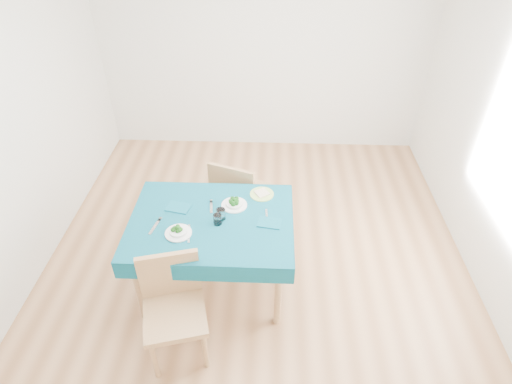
{
  "coord_description": "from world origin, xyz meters",
  "views": [
    {
      "loc": [
        0.12,
        -2.85,
        3.02
      ],
      "look_at": [
        0.0,
        0.0,
        0.85
      ],
      "focal_mm": 30.0,
      "sensor_mm": 36.0,
      "label": 1
    }
  ],
  "objects_px": {
    "chair_near": "(173,304)",
    "bowl_far": "(234,203)",
    "side_plate": "(262,194)",
    "table": "(214,253)",
    "chair_far": "(241,180)",
    "bowl_near": "(178,231)"
  },
  "relations": [
    {
      "from": "chair_far",
      "to": "side_plate",
      "type": "xyz_separation_m",
      "value": [
        0.22,
        -0.47,
        0.19
      ]
    },
    {
      "from": "chair_far",
      "to": "chair_near",
      "type": "bearing_deg",
      "value": 95.95
    },
    {
      "from": "chair_far",
      "to": "bowl_far",
      "type": "relative_size",
      "value": 5.31
    },
    {
      "from": "chair_far",
      "to": "bowl_near",
      "type": "xyz_separation_m",
      "value": [
        -0.41,
        -0.99,
        0.21
      ]
    },
    {
      "from": "chair_near",
      "to": "bowl_far",
      "type": "bearing_deg",
      "value": 52.17
    },
    {
      "from": "chair_far",
      "to": "side_plate",
      "type": "distance_m",
      "value": 0.55
    },
    {
      "from": "side_plate",
      "to": "chair_far",
      "type": "bearing_deg",
      "value": 115.42
    },
    {
      "from": "chair_far",
      "to": "bowl_near",
      "type": "relative_size",
      "value": 5.51
    },
    {
      "from": "bowl_far",
      "to": "side_plate",
      "type": "distance_m",
      "value": 0.28
    },
    {
      "from": "side_plate",
      "to": "table",
      "type": "bearing_deg",
      "value": -138.65
    },
    {
      "from": "table",
      "to": "side_plate",
      "type": "bearing_deg",
      "value": 41.35
    },
    {
      "from": "bowl_far",
      "to": "chair_far",
      "type": "bearing_deg",
      "value": 89.52
    },
    {
      "from": "chair_far",
      "to": "bowl_far",
      "type": "bearing_deg",
      "value": 109.59
    },
    {
      "from": "bowl_far",
      "to": "bowl_near",
      "type": "bearing_deg",
      "value": -138.22
    },
    {
      "from": "chair_near",
      "to": "side_plate",
      "type": "xyz_separation_m",
      "value": [
        0.6,
        1.04,
        0.21
      ]
    },
    {
      "from": "bowl_far",
      "to": "table",
      "type": "bearing_deg",
      "value": -132.18
    },
    {
      "from": "bowl_near",
      "to": "side_plate",
      "type": "bearing_deg",
      "value": 39.62
    },
    {
      "from": "bowl_near",
      "to": "side_plate",
      "type": "distance_m",
      "value": 0.82
    },
    {
      "from": "table",
      "to": "chair_far",
      "type": "xyz_separation_m",
      "value": [
        0.18,
        0.82,
        0.2
      ]
    },
    {
      "from": "table",
      "to": "bowl_far",
      "type": "bearing_deg",
      "value": 47.82
    },
    {
      "from": "bowl_near",
      "to": "table",
      "type": "bearing_deg",
      "value": 36.44
    },
    {
      "from": "table",
      "to": "bowl_far",
      "type": "relative_size",
      "value": 6.09
    }
  ]
}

